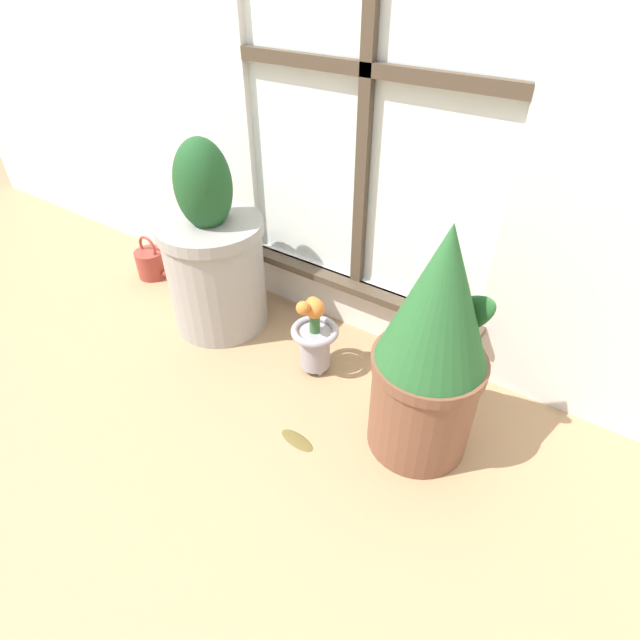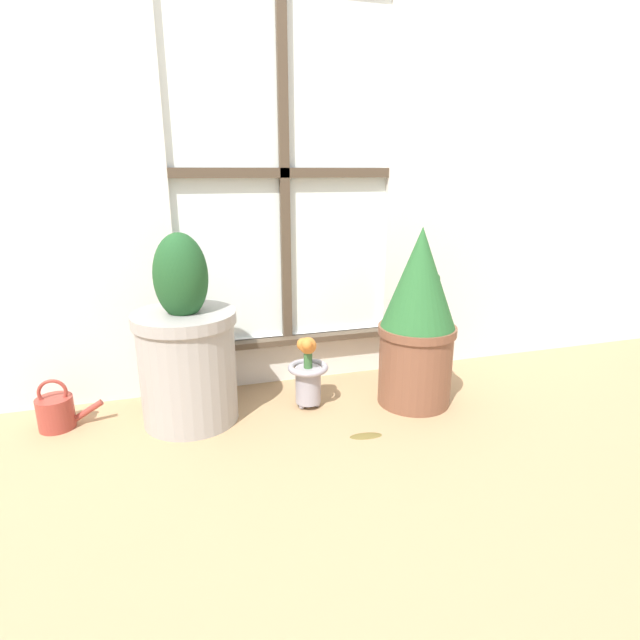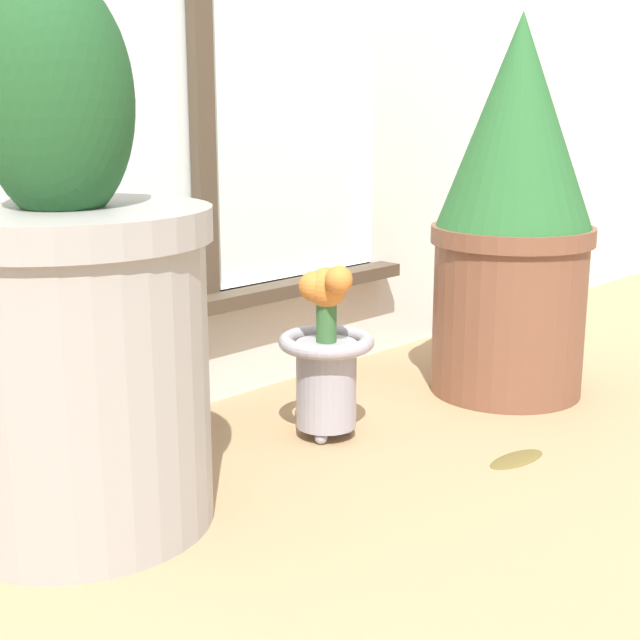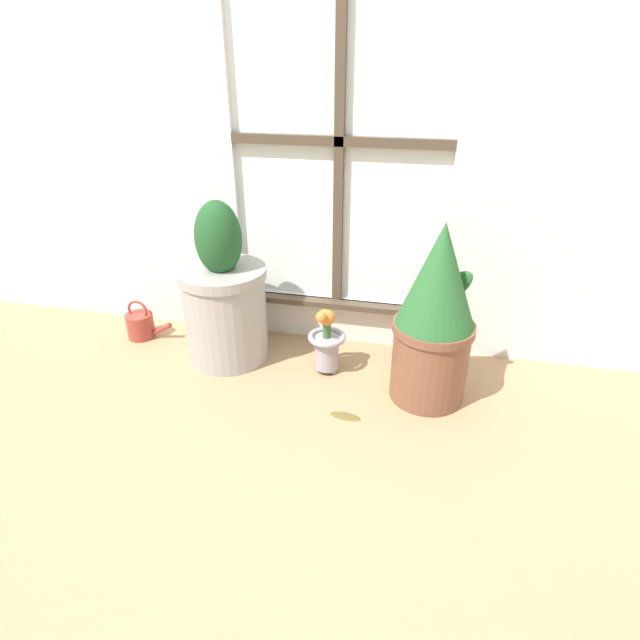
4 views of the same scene
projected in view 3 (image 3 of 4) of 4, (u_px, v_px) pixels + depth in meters
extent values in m
plane|color=tan|center=(444.00, 482.00, 1.23)|extent=(10.00, 10.00, 0.00)
cube|color=silver|center=(204.00, 346.00, 1.56)|extent=(0.84, 0.05, 0.19)
cube|color=#4C3D2D|center=(219.00, 302.00, 1.50)|extent=(0.90, 0.06, 0.02)
cylinder|color=#9E9993|center=(74.00, 370.00, 1.07)|extent=(0.32, 0.32, 0.39)
cylinder|color=#9E9993|center=(64.00, 224.00, 1.03)|extent=(0.34, 0.34, 0.04)
cylinder|color=#38281E|center=(63.00, 212.00, 1.03)|extent=(0.30, 0.30, 0.01)
ellipsoid|color=#1E4C23|center=(56.00, 100.00, 1.00)|extent=(0.18, 0.18, 0.29)
ellipsoid|color=#1E4C23|center=(64.00, 147.00, 1.07)|extent=(0.12, 0.10, 0.14)
cylinder|color=brown|center=(508.00, 310.00, 1.59)|extent=(0.27, 0.27, 0.30)
cylinder|color=brown|center=(512.00, 235.00, 1.55)|extent=(0.28, 0.28, 0.03)
cylinder|color=#38281E|center=(513.00, 229.00, 1.55)|extent=(0.25, 0.25, 0.01)
cone|color=#28602D|center=(518.00, 121.00, 1.51)|extent=(0.27, 0.27, 0.36)
ellipsoid|color=#28602D|center=(486.00, 171.00, 1.61)|extent=(0.21, 0.11, 0.22)
sphere|color=#99939E|center=(311.00, 425.00, 1.42)|extent=(0.02, 0.02, 0.02)
sphere|color=#99939E|center=(321.00, 438.00, 1.36)|extent=(0.02, 0.02, 0.02)
sphere|color=#99939E|center=(347.00, 428.00, 1.41)|extent=(0.02, 0.02, 0.02)
cylinder|color=#99939E|center=(326.00, 384.00, 1.38)|extent=(0.09, 0.09, 0.14)
torus|color=#99939E|center=(326.00, 342.00, 1.36)|extent=(0.15, 0.15, 0.02)
cylinder|color=#386633|center=(326.00, 318.00, 1.35)|extent=(0.03, 0.03, 0.07)
sphere|color=orange|center=(326.00, 288.00, 1.34)|extent=(0.06, 0.06, 0.06)
sphere|color=orange|center=(316.00, 286.00, 1.34)|extent=(0.05, 0.05, 0.05)
sphere|color=orange|center=(340.00, 279.00, 1.30)|extent=(0.04, 0.04, 0.04)
ellipsoid|color=brown|center=(517.00, 457.00, 1.31)|extent=(0.11, 0.06, 0.01)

